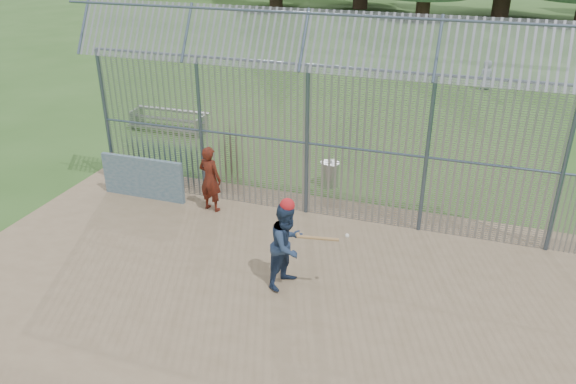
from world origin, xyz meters
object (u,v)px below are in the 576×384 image
(onlooker, at_px, (210,179))
(bleacher, at_px, (169,120))
(dugout_wall, at_px, (143,178))
(batter, at_px, (287,245))
(trash_can, at_px, (330,174))

(onlooker, height_order, bleacher, onlooker)
(dugout_wall, height_order, bleacher, dugout_wall)
(batter, height_order, trash_can, batter)
(batter, xyz_separation_m, bleacher, (-7.40, 7.97, -0.57))
(batter, xyz_separation_m, trash_can, (-0.43, 5.17, -0.60))
(bleacher, bearing_deg, onlooker, -50.94)
(trash_can, xyz_separation_m, bleacher, (-6.97, 2.80, 0.03))
(onlooker, height_order, trash_can, onlooker)
(dugout_wall, bearing_deg, trash_can, 27.44)
(batter, bearing_deg, onlooker, 68.53)
(onlooker, distance_m, trash_can, 3.70)
(dugout_wall, distance_m, batter, 5.86)
(batter, bearing_deg, bleacher, 62.02)
(dugout_wall, xyz_separation_m, trash_can, (4.76, 2.47, -0.24))
(dugout_wall, height_order, batter, batter)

